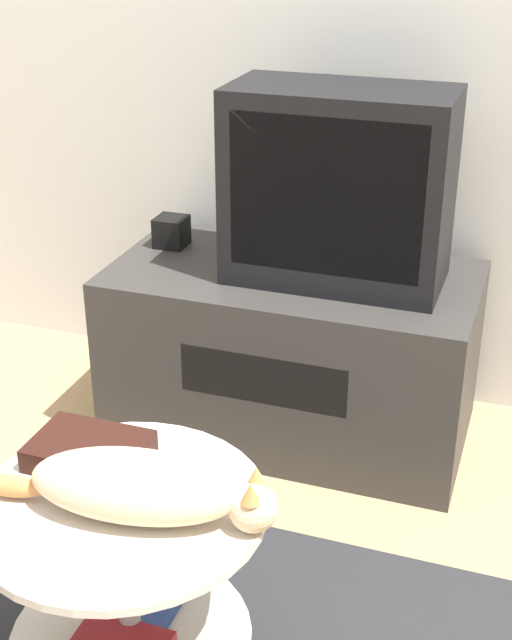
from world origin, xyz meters
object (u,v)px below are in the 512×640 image
at_px(cat, 141,487).
at_px(dvd_box, 89,451).
at_px(tv, 339,187).
at_px(speaker, 171,232).

bearing_deg(cat, dvd_box, 137.65).
xyz_separation_m(dvd_box, cat, (0.17, -0.12, 0.04)).
xyz_separation_m(tv, speaker, (-0.54, 0.08, -0.22)).
height_order(speaker, dvd_box, speaker).
distance_m(tv, cat, 1.12).
height_order(tv, speaker, tv).
bearing_deg(speaker, cat, -68.63).
distance_m(tv, dvd_box, 1.04).
distance_m(dvd_box, cat, 0.21).
relative_size(tv, cat, 1.02).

